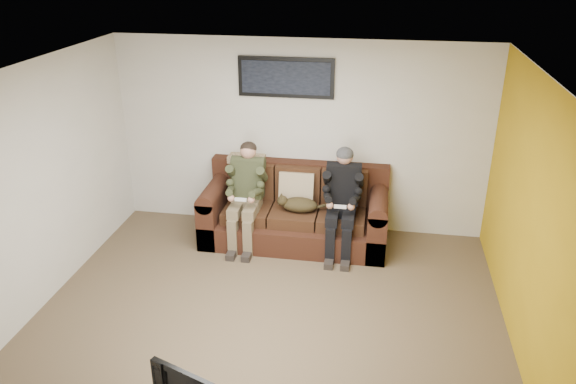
% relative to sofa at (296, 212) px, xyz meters
% --- Properties ---
extents(floor, '(5.00, 5.00, 0.00)m').
position_rel_sofa_xyz_m(floor, '(-0.01, -1.84, -0.37)').
color(floor, brown).
rests_on(floor, ground).
extents(ceiling, '(5.00, 5.00, 0.00)m').
position_rel_sofa_xyz_m(ceiling, '(-0.01, -1.84, 2.23)').
color(ceiling, silver).
rests_on(ceiling, ground).
extents(wall_back, '(5.00, 0.00, 5.00)m').
position_rel_sofa_xyz_m(wall_back, '(-0.01, 0.41, 0.93)').
color(wall_back, beige).
rests_on(wall_back, ground).
extents(wall_front, '(5.00, 0.00, 5.00)m').
position_rel_sofa_xyz_m(wall_front, '(-0.01, -4.09, 0.93)').
color(wall_front, beige).
rests_on(wall_front, ground).
extents(wall_left, '(0.00, 4.50, 4.50)m').
position_rel_sofa_xyz_m(wall_left, '(-2.51, -1.84, 0.93)').
color(wall_left, beige).
rests_on(wall_left, ground).
extents(wall_right, '(0.00, 4.50, 4.50)m').
position_rel_sofa_xyz_m(wall_right, '(2.49, -1.84, 0.93)').
color(wall_right, beige).
rests_on(wall_right, ground).
extents(accent_wall_right, '(0.00, 4.50, 4.50)m').
position_rel_sofa_xyz_m(accent_wall_right, '(2.48, -1.84, 0.93)').
color(accent_wall_right, '#BE9313').
rests_on(accent_wall_right, ground).
extents(sofa, '(2.41, 1.04, 0.99)m').
position_rel_sofa_xyz_m(sofa, '(0.00, 0.00, 0.00)').
color(sofa, '#381B10').
rests_on(sofa, ground).
extents(throw_pillow, '(0.46, 0.22, 0.46)m').
position_rel_sofa_xyz_m(throw_pillow, '(0.00, 0.05, 0.33)').
color(throw_pillow, tan).
rests_on(throw_pillow, sofa).
extents(throw_blanket, '(0.49, 0.24, 0.09)m').
position_rel_sofa_xyz_m(throw_blanket, '(-0.73, 0.30, 0.61)').
color(throw_blanket, '#C7B592').
rests_on(throw_blanket, sofa).
extents(person_left, '(0.51, 0.87, 1.34)m').
position_rel_sofa_xyz_m(person_left, '(-0.62, -0.20, 0.39)').
color(person_left, brown).
rests_on(person_left, sofa).
extents(person_right, '(0.51, 0.86, 1.35)m').
position_rel_sofa_xyz_m(person_right, '(0.62, -0.20, 0.39)').
color(person_right, black).
rests_on(person_right, sofa).
extents(cat, '(0.66, 0.26, 0.24)m').
position_rel_sofa_xyz_m(cat, '(0.06, -0.19, 0.21)').
color(cat, '#43361A').
rests_on(cat, sofa).
extents(framed_poster, '(1.25, 0.05, 0.52)m').
position_rel_sofa_xyz_m(framed_poster, '(-0.20, 0.38, 1.73)').
color(framed_poster, black).
rests_on(framed_poster, wall_back).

